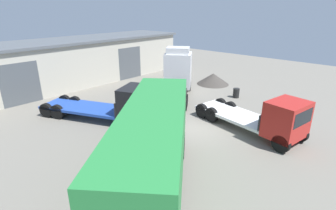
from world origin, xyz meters
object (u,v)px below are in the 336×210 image
Objects in this scene: flatbed_truck_black at (118,105)px; oil_drum at (236,93)px; tractor_unit_white at (177,72)px; flatbed_truck_red at (268,118)px; container_trailer_green at (154,143)px; gravel_pile at (213,79)px.

flatbed_truck_black reaches higher than oil_drum.
flatbed_truck_red is (-3.19, -10.24, -0.75)m from tractor_unit_white.
flatbed_truck_red is 9.00× the size of oil_drum.
oil_drum is at bearing 157.47° from container_trailer_green.
flatbed_truck_red is (4.85, -9.08, 0.01)m from flatbed_truck_black.
container_trailer_green is 18.99m from gravel_pile.
flatbed_truck_black is 10.11× the size of oil_drum.
tractor_unit_white is 0.74× the size of container_trailer_green.
tractor_unit_white reaches higher than container_trailer_green.
tractor_unit_white is 5.41m from gravel_pile.
tractor_unit_white is 1.98× the size of gravel_pile.
oil_drum is (14.62, 3.86, -2.15)m from container_trailer_green.
oil_drum is (2.66, -4.93, -1.64)m from tractor_unit_white.
flatbed_truck_red reaches higher than oil_drum.
oil_drum is (-2.48, -4.14, -0.15)m from gravel_pile.
gravel_pile is (13.18, 0.38, -0.72)m from flatbed_truck_black.
flatbed_truck_black is 10.29m from flatbed_truck_red.
gravel_pile is at bearing -42.88° from tractor_unit_white.
gravel_pile is 4.83m from oil_drum.
flatbed_truck_black reaches higher than gravel_pile.
container_trailer_green reaches higher than gravel_pile.
flatbed_truck_red is 12.62m from gravel_pile.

